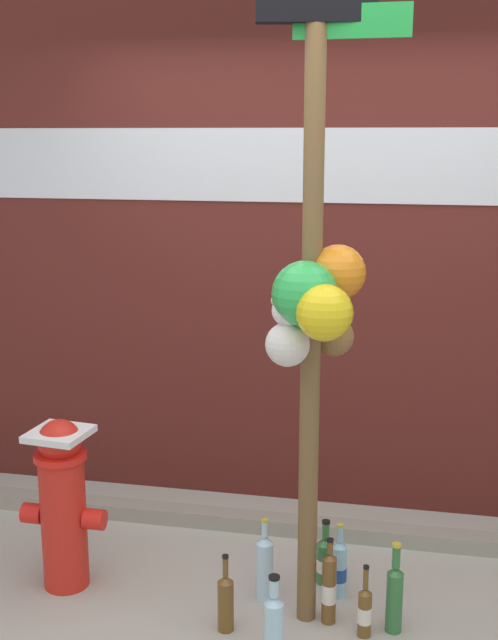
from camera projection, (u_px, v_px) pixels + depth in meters
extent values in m
cube|color=#561E19|center=(327.00, 143.00, 4.24)|extent=(10.00, 0.20, 3.93)
cube|color=silver|center=(450.00, 167.00, 4.04)|extent=(5.70, 0.01, 0.38)
cube|color=gray|center=(308.00, 527.00, 4.19)|extent=(8.00, 0.12, 0.08)
cylinder|color=brown|center=(311.00, 310.00, 3.18)|extent=(0.08, 0.08, 2.68)
cube|color=#198C33|center=(352.00, 21.00, 2.92)|extent=(0.43, 0.02, 0.12)
sphere|color=yellow|center=(325.00, 313.00, 2.97)|extent=(0.21, 0.21, 0.21)
sphere|color=blue|center=(320.00, 272.00, 3.35)|extent=(0.18, 0.18, 0.18)
sphere|color=orange|center=(338.00, 273.00, 3.15)|extent=(0.22, 0.22, 0.22)
sphere|color=green|center=(305.00, 294.00, 3.07)|extent=(0.25, 0.25, 0.25)
sphere|color=brown|center=(334.00, 337.00, 3.29)|extent=(0.16, 0.16, 0.16)
sphere|color=brown|center=(335.00, 306.00, 3.26)|extent=(0.12, 0.12, 0.12)
sphere|color=brown|center=(326.00, 297.00, 3.26)|extent=(0.05, 0.05, 0.05)
sphere|color=brown|center=(344.00, 298.00, 3.25)|extent=(0.05, 0.05, 0.05)
sphere|color=brown|center=(334.00, 309.00, 3.22)|extent=(0.04, 0.04, 0.04)
sphere|color=silver|center=(288.00, 344.00, 3.12)|extent=(0.17, 0.17, 0.17)
sphere|color=silver|center=(288.00, 310.00, 3.09)|extent=(0.12, 0.12, 0.12)
sphere|color=silver|center=(277.00, 300.00, 3.09)|extent=(0.05, 0.05, 0.05)
sphere|color=silver|center=(299.00, 301.00, 3.08)|extent=(0.05, 0.05, 0.05)
sphere|color=#9D9992|center=(286.00, 313.00, 3.04)|extent=(0.04, 0.04, 0.04)
cylinder|color=red|center=(64.00, 523.00, 3.67)|extent=(0.20, 0.20, 0.61)
cylinder|color=red|center=(60.00, 456.00, 3.60)|extent=(0.23, 0.23, 0.03)
sphere|color=red|center=(59.00, 441.00, 3.58)|extent=(0.19, 0.19, 0.19)
cylinder|color=red|center=(33.00, 513.00, 3.69)|extent=(0.09, 0.09, 0.09)
cylinder|color=red|center=(95.00, 519.00, 3.63)|extent=(0.09, 0.09, 0.09)
cube|color=white|center=(59.00, 434.00, 3.57)|extent=(0.27, 0.27, 0.03)
cylinder|color=#B2DBEA|center=(265.00, 570.00, 3.60)|extent=(0.08, 0.08, 0.26)
cone|color=#B2DBEA|center=(265.00, 540.00, 3.56)|extent=(0.08, 0.08, 0.03)
cylinder|color=#B2DBEA|center=(265.00, 529.00, 3.55)|extent=(0.03, 0.03, 0.07)
cylinder|color=gold|center=(265.00, 521.00, 3.54)|extent=(0.03, 0.03, 0.01)
cylinder|color=#337038|center=(394.00, 602.00, 3.36)|extent=(0.07, 0.07, 0.26)
cone|color=#337038|center=(396.00, 571.00, 3.32)|extent=(0.07, 0.07, 0.03)
cylinder|color=#337038|center=(396.00, 557.00, 3.31)|extent=(0.03, 0.03, 0.09)
cylinder|color=gold|center=(397.00, 545.00, 3.30)|extent=(0.04, 0.04, 0.01)
cylinder|color=#B2DBEA|center=(274.00, 629.00, 3.20)|extent=(0.08, 0.08, 0.22)
cone|color=#B2DBEA|center=(274.00, 600.00, 3.18)|extent=(0.08, 0.08, 0.03)
cylinder|color=#B2DBEA|center=(274.00, 588.00, 3.16)|extent=(0.04, 0.04, 0.07)
cylinder|color=black|center=(275.00, 577.00, 3.15)|extent=(0.05, 0.05, 0.01)
cylinder|color=brown|center=(365.00, 615.00, 3.33)|extent=(0.06, 0.06, 0.19)
cone|color=brown|center=(365.00, 591.00, 3.31)|extent=(0.06, 0.06, 0.02)
cylinder|color=brown|center=(366.00, 579.00, 3.29)|extent=(0.02, 0.02, 0.09)
cylinder|color=silver|center=(365.00, 615.00, 3.33)|extent=(0.06, 0.06, 0.07)
cylinder|color=black|center=(366.00, 567.00, 3.28)|extent=(0.02, 0.02, 0.01)
cylinder|color=#93CCE0|center=(339.00, 572.00, 3.61)|extent=(0.07, 0.07, 0.24)
cone|color=#93CCE0|center=(340.00, 544.00, 3.58)|extent=(0.07, 0.07, 0.03)
cylinder|color=#93CCE0|center=(340.00, 534.00, 3.57)|extent=(0.03, 0.03, 0.07)
cylinder|color=#1E478C|center=(339.00, 574.00, 3.62)|extent=(0.07, 0.07, 0.06)
cylinder|color=gold|center=(340.00, 526.00, 3.56)|extent=(0.03, 0.03, 0.01)
cylinder|color=#337038|center=(325.00, 563.00, 3.73)|extent=(0.08, 0.08, 0.19)
cone|color=#337038|center=(326.00, 541.00, 3.70)|extent=(0.08, 0.08, 0.03)
cylinder|color=#337038|center=(326.00, 530.00, 3.69)|extent=(0.03, 0.03, 0.07)
cylinder|color=silver|center=(325.00, 564.00, 3.73)|extent=(0.08, 0.08, 0.06)
cylinder|color=black|center=(326.00, 522.00, 3.68)|extent=(0.04, 0.04, 0.01)
cylinder|color=brown|center=(226.00, 606.00, 3.37)|extent=(0.07, 0.07, 0.22)
cone|color=brown|center=(225.00, 579.00, 3.34)|extent=(0.07, 0.07, 0.03)
cylinder|color=brown|center=(225.00, 567.00, 3.33)|extent=(0.02, 0.02, 0.08)
cylinder|color=black|center=(225.00, 557.00, 3.32)|extent=(0.03, 0.03, 0.01)
cylinder|color=brown|center=(329.00, 590.00, 3.41)|extent=(0.06, 0.06, 0.29)
cone|color=brown|center=(330.00, 556.00, 3.38)|extent=(0.06, 0.06, 0.02)
cylinder|color=brown|center=(330.00, 547.00, 3.37)|extent=(0.03, 0.03, 0.05)
cylinder|color=silver|center=(329.00, 593.00, 3.42)|extent=(0.06, 0.06, 0.08)
cylinder|color=black|center=(330.00, 540.00, 3.36)|extent=(0.03, 0.03, 0.01)
cube|color=silver|center=(18.00, 500.00, 4.59)|extent=(0.10, 0.09, 0.01)
cube|color=silver|center=(223.00, 521.00, 4.33)|extent=(0.14, 0.15, 0.01)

